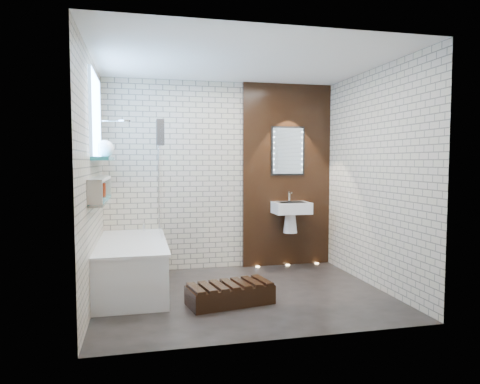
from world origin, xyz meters
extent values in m
plane|color=black|center=(0.00, 0.00, 0.00)|extent=(3.20, 3.20, 0.00)
cube|color=#BBB194|center=(0.00, 1.30, 1.30)|extent=(3.20, 0.04, 2.60)
cube|color=#BBB194|center=(0.00, -1.30, 1.30)|extent=(3.20, 0.04, 2.60)
cube|color=#BBB194|center=(-1.60, 0.00, 1.30)|extent=(0.04, 2.60, 2.60)
cube|color=#BBB194|center=(1.60, 0.00, 1.30)|extent=(0.04, 2.60, 2.60)
plane|color=white|center=(0.00, 0.00, 2.60)|extent=(3.20, 3.20, 0.00)
cube|color=black|center=(0.95, 1.27, 1.30)|extent=(1.30, 0.06, 2.60)
cube|color=#7FADE0|center=(-1.59, 0.35, 2.00)|extent=(0.03, 1.00, 0.90)
cube|color=teal|center=(-1.51, 0.35, 1.53)|extent=(0.18, 1.00, 0.04)
cube|color=teal|center=(-1.53, 0.15, 1.08)|extent=(0.14, 1.30, 0.03)
cube|color=#B2A899|center=(-1.53, 0.15, 1.32)|extent=(0.14, 1.30, 0.03)
cube|color=#B2A899|center=(-1.53, -0.48, 1.20)|extent=(0.14, 0.03, 0.26)
cube|color=#B2A899|center=(-1.53, 0.79, 1.20)|extent=(0.14, 0.03, 0.26)
cube|color=white|center=(-1.23, 0.45, 0.28)|extent=(0.75, 1.70, 0.55)
cube|color=white|center=(-1.23, 0.45, 0.57)|extent=(0.79, 1.74, 0.03)
cylinder|color=silver|center=(-1.08, 1.18, 0.64)|extent=(0.04, 0.04, 0.12)
cube|color=white|center=(-0.87, 0.89, 1.28)|extent=(0.01, 0.78, 1.40)
cube|color=black|center=(-0.87, 0.68, 1.85)|extent=(0.09, 0.23, 0.31)
cylinder|color=silver|center=(-1.30, 0.95, 2.00)|extent=(0.18, 0.18, 0.02)
cube|color=white|center=(0.95, 1.06, 0.85)|extent=(0.50, 0.36, 0.16)
cone|color=white|center=(0.95, 1.11, 0.63)|extent=(0.20, 0.20, 0.28)
cylinder|color=silver|center=(0.95, 1.16, 1.00)|extent=(0.03, 0.03, 0.14)
cube|color=black|center=(0.95, 1.24, 1.65)|extent=(0.50, 0.02, 0.70)
cube|color=silver|center=(0.95, 1.23, 1.65)|extent=(0.45, 0.01, 0.65)
cube|color=black|center=(-0.21, -0.30, 0.10)|extent=(0.94, 0.55, 0.20)
cylinder|color=#AE771A|center=(-1.53, -0.14, 1.15)|extent=(0.05, 0.05, 0.11)
cylinder|color=maroon|center=(-1.53, -0.21, 1.17)|extent=(0.06, 0.06, 0.14)
cylinder|color=maroon|center=(-1.53, 0.48, 1.18)|extent=(0.06, 0.06, 0.15)
sphere|color=white|center=(-1.50, 0.52, 1.65)|extent=(0.19, 0.19, 0.19)
cylinder|color=#FFD899|center=(0.50, 1.20, 0.01)|extent=(0.06, 0.06, 0.01)
cylinder|color=#FFD899|center=(0.95, 1.20, 0.01)|extent=(0.06, 0.06, 0.01)
cylinder|color=#FFD899|center=(1.40, 1.20, 0.01)|extent=(0.06, 0.06, 0.01)
camera|label=1|loc=(-1.12, -4.73, 1.50)|focal=32.81mm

